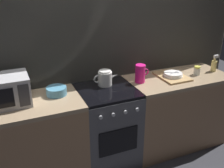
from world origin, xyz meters
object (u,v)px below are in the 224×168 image
(spice_jar, at_px, (197,71))
(spray_bottle, at_px, (214,65))
(microwave, at_px, (3,91))
(mixing_bowl, at_px, (57,91))
(pitcher, at_px, (140,74))
(stove_unit, at_px, (107,126))
(dish_pile, at_px, (172,75))
(kettle, at_px, (105,78))

(spice_jar, relative_size, spray_bottle, 0.52)
(microwave, distance_m, mixing_bowl, 0.49)
(pitcher, bearing_deg, spray_bottle, -2.88)
(mixing_bowl, bearing_deg, stove_unit, -8.78)
(dish_pile, xyz_separation_m, spice_jar, (0.31, -0.04, 0.03))
(stove_unit, relative_size, spray_bottle, 4.43)
(mixing_bowl, distance_m, dish_pile, 1.32)
(kettle, distance_m, pitcher, 0.39)
(kettle, relative_size, dish_pile, 0.71)
(stove_unit, relative_size, mixing_bowl, 4.50)
(spice_jar, height_order, spray_bottle, spray_bottle)
(kettle, height_order, mixing_bowl, kettle)
(dish_pile, relative_size, spray_bottle, 1.97)
(stove_unit, height_order, spray_bottle, spray_bottle)
(microwave, relative_size, pitcher, 2.30)
(stove_unit, bearing_deg, spice_jar, -1.51)
(pitcher, bearing_deg, microwave, 178.98)
(microwave, bearing_deg, dish_pile, -1.56)
(microwave, height_order, spice_jar, microwave)
(spray_bottle, bearing_deg, kettle, 174.75)
(microwave, bearing_deg, spice_jar, -2.48)
(stove_unit, height_order, dish_pile, dish_pile)
(kettle, bearing_deg, dish_pile, -7.24)
(stove_unit, xyz_separation_m, microwave, (-0.99, 0.06, 0.59))
(microwave, bearing_deg, mixing_bowl, 1.89)
(microwave, distance_m, pitcher, 1.40)
(stove_unit, xyz_separation_m, pitcher, (0.41, 0.04, 0.55))
(microwave, xyz_separation_m, kettle, (1.01, 0.05, -0.05))
(mixing_bowl, bearing_deg, kettle, 3.84)
(stove_unit, bearing_deg, dish_pile, 0.90)
(stove_unit, bearing_deg, kettle, 77.37)
(kettle, bearing_deg, pitcher, -11.25)
(dish_pile, height_order, spice_jar, spice_jar)
(kettle, bearing_deg, spice_jar, -7.38)
(pitcher, height_order, dish_pile, pitcher)
(kettle, height_order, dish_pile, kettle)
(dish_pile, xyz_separation_m, spray_bottle, (0.58, -0.03, 0.06))
(spice_jar, bearing_deg, spray_bottle, 3.66)
(stove_unit, height_order, mixing_bowl, mixing_bowl)
(stove_unit, bearing_deg, spray_bottle, -0.52)
(kettle, xyz_separation_m, mixing_bowl, (-0.53, -0.04, -0.04))
(stove_unit, xyz_separation_m, mixing_bowl, (-0.50, 0.08, 0.49))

